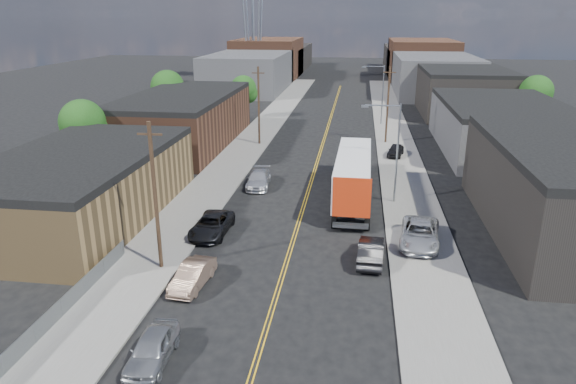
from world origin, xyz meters
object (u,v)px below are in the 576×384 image
(car_right_lot_a, at_px, (420,234))
(car_right_lot_c, at_px, (396,150))
(car_left_c, at_px, (212,225))
(car_right_oncoming, at_px, (371,251))
(car_left_d, at_px, (259,179))
(semi_truck, at_px, (353,170))
(car_left_b, at_px, (193,275))
(car_left_a, at_px, (152,348))

(car_right_lot_a, bearing_deg, car_right_lot_c, 97.77)
(car_left_c, bearing_deg, car_right_lot_c, 59.85)
(car_left_c, bearing_deg, car_right_oncoming, -12.65)
(car_left_d, distance_m, car_right_lot_a, 18.66)
(car_left_c, relative_size, car_right_lot_c, 1.36)
(car_right_lot_c, bearing_deg, semi_truck, -95.65)
(car_right_lot_a, bearing_deg, car_left_c, -172.79)
(semi_truck, xyz_separation_m, car_left_c, (-10.64, -10.16, -1.81))
(semi_truck, bearing_deg, car_left_c, -135.34)
(car_left_d, height_order, car_right_lot_c, same)
(car_left_b, distance_m, car_right_lot_a, 16.72)
(car_left_a, height_order, car_right_lot_c, car_right_lot_c)
(car_right_oncoming, bearing_deg, car_left_d, -51.09)
(semi_truck, xyz_separation_m, car_left_a, (-9.24, -25.61, -1.81))
(car_left_d, bearing_deg, car_left_a, -94.39)
(semi_truck, xyz_separation_m, car_right_lot_a, (5.08, -10.16, -1.59))
(car_left_d, bearing_deg, car_left_c, -101.07)
(car_left_b, bearing_deg, car_left_c, 103.02)
(car_left_a, distance_m, car_left_c, 15.51)
(car_left_a, distance_m, car_right_oncoming, 16.38)
(car_left_c, xyz_separation_m, car_right_lot_c, (15.48, 25.06, 0.08))
(semi_truck, height_order, car_left_a, semi_truck)
(car_left_a, xyz_separation_m, car_left_b, (-0.36, 7.45, -0.02))
(car_right_oncoming, bearing_deg, car_right_lot_c, -93.40)
(semi_truck, distance_m, car_right_lot_a, 11.47)
(car_left_b, height_order, car_left_d, car_left_d)
(car_right_lot_a, bearing_deg, car_right_oncoming, -132.28)
(car_left_d, relative_size, car_right_oncoming, 1.09)
(semi_truck, xyz_separation_m, car_right_lot_c, (4.83, 14.90, -1.73))
(car_left_a, height_order, car_left_b, car_left_a)
(car_left_a, relative_size, car_right_oncoming, 0.92)
(car_right_oncoming, distance_m, car_right_lot_a, 4.73)
(semi_truck, height_order, car_left_c, semi_truck)
(car_left_d, xyz_separation_m, car_right_lot_c, (14.08, 13.10, 0.08))
(car_left_a, bearing_deg, car_left_d, 88.05)
(car_right_lot_a, height_order, car_right_lot_c, car_right_lot_a)
(car_right_oncoming, bearing_deg, car_left_c, -10.81)
(semi_truck, height_order, car_left_b, semi_truck)
(car_right_oncoming, height_order, car_right_lot_a, car_right_lot_a)
(car_left_c, relative_size, car_left_d, 1.04)
(car_left_d, bearing_deg, car_right_oncoming, -58.86)
(car_right_lot_c, bearing_deg, car_left_c, -109.38)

